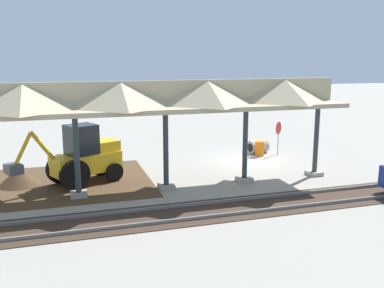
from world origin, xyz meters
name	(u,v)px	position (x,y,z in m)	size (l,w,h in m)	color
ground_plane	(247,161)	(0.00, 0.00, 0.00)	(120.00, 120.00, 0.00)	gray
dirt_work_zone	(54,184)	(10.70, 1.51, 0.00)	(9.07, 7.00, 0.01)	#4C3823
platform_canopy	(121,98)	(7.71, 3.84, 4.17)	(20.53, 3.20, 4.90)	#9E998E
rail_tracks	(318,199)	(0.00, 7.18, 0.03)	(60.00, 2.58, 0.15)	slate
stop_sign	(278,131)	(-2.41, -0.87, 1.45)	(0.61, 0.49, 2.04)	gray
backhoe	(83,157)	(9.30, 1.83, 1.26)	(5.23, 3.25, 2.82)	yellow
dirt_mound	(20,185)	(12.23, 1.26, 0.00)	(3.88, 3.88, 1.63)	#4C3823
concrete_pipe	(258,146)	(-1.47, -1.71, 0.40)	(1.37, 1.08, 0.80)	#9E9384
traffic_barrel	(260,149)	(-1.19, -0.90, 0.45)	(0.56, 0.56, 0.90)	orange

